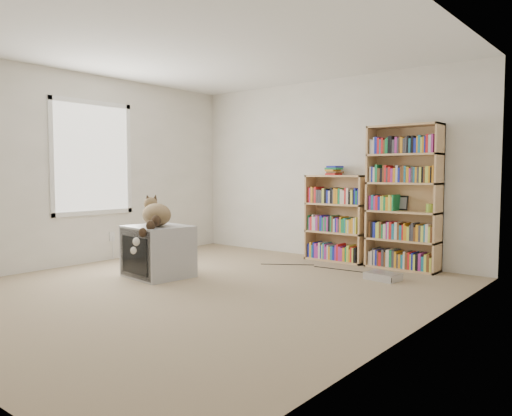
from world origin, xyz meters
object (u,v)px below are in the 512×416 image
Objects in this scene: dvd_player at (383,276)px; bookcase_short at (337,222)px; cat at (154,218)px; bookcase_tall at (404,201)px; crt_tv at (159,251)px.

bookcase_short is at bearing 150.97° from dvd_player.
bookcase_short reaches higher than cat.
dvd_player is (0.09, -0.76, -0.81)m from bookcase_tall.
crt_tv reaches higher than dvd_player.
bookcase_short is at bearing 90.41° from cat.
crt_tv is 0.40m from cat.
cat is at bearing -130.93° from bookcase_tall.
bookcase_short is at bearing 70.52° from crt_tv.
dvd_player is (2.10, 1.46, -0.25)m from crt_tv.
cat is 0.41× the size of bookcase_tall.
dvd_player is (2.09, 1.54, -0.65)m from cat.
bookcase_tall is 1.11m from dvd_player.
bookcase_tall is 0.99m from bookcase_short.
bookcase_tall is at bearing 54.04° from crt_tv.
bookcase_tall is 1.53× the size of bookcase_short.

